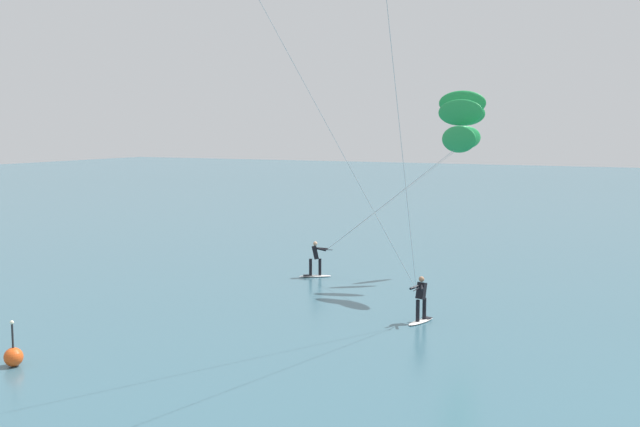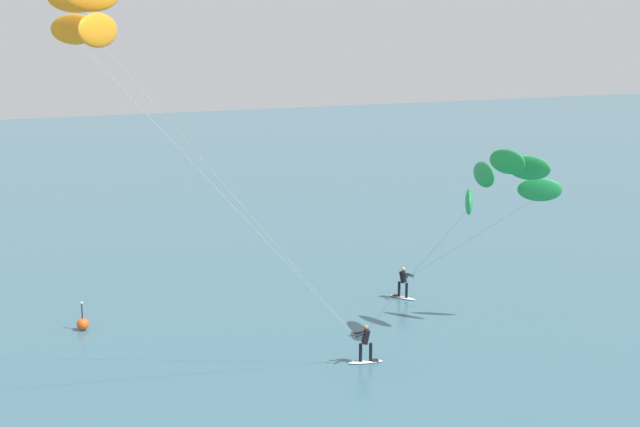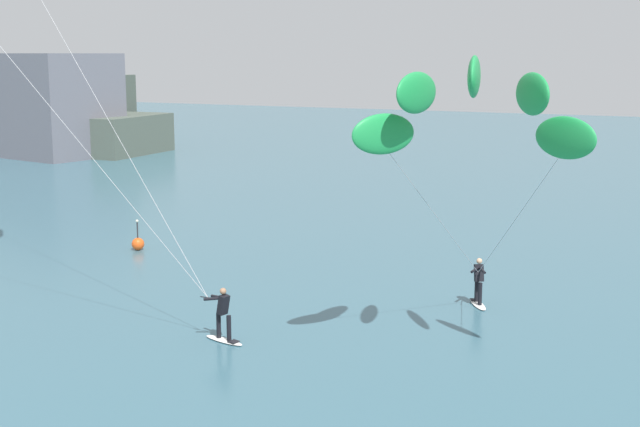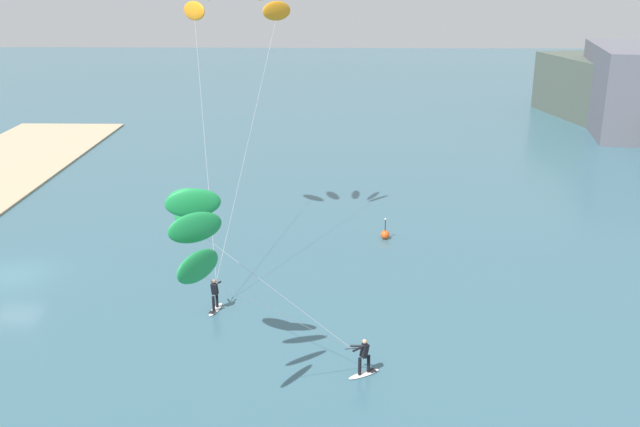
{
  "view_description": "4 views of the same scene",
  "coord_description": "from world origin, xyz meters",
  "views": [
    {
      "loc": [
        -21.94,
        3.19,
        7.01
      ],
      "look_at": [
        7.78,
        17.9,
        3.26
      ],
      "focal_mm": 43.37,
      "sensor_mm": 36.0,
      "label": 1
    },
    {
      "loc": [
        -12.11,
        -19.3,
        14.02
      ],
      "look_at": [
        4.34,
        17.42,
        5.35
      ],
      "focal_mm": 49.66,
      "sensor_mm": 36.0,
      "label": 2
    },
    {
      "loc": [
        17.79,
        -9.6,
        8.59
      ],
      "look_at": [
        4.4,
        17.82,
        3.03
      ],
      "focal_mm": 49.18,
      "sensor_mm": 36.0,
      "label": 3
    },
    {
      "loc": [
        36.17,
        17.96,
        16.16
      ],
      "look_at": [
        3.93,
        17.18,
        5.12
      ],
      "focal_mm": 40.35,
      "sensor_mm": 36.0,
      "label": 4
    }
  ],
  "objects": [
    {
      "name": "kitesurfer_nearshore",
      "position": [
        -6.47,
        12.01,
        14.08
      ],
      "size": [
        12.67,
        6.51,
        15.92
      ],
      "color": "white",
      "rests_on": "ground"
    },
    {
      "name": "marker_buoy",
      "position": [
        -6.18,
        21.03,
        0.3
      ],
      "size": [
        0.56,
        0.56,
        1.38
      ],
      "color": "#EA5119",
      "rests_on": "ground"
    },
    {
      "name": "kitesurfer_mid_water",
      "position": [
        11.28,
        12.93,
        7.0
      ],
      "size": [
        6.2,
        8.67,
        8.57
      ],
      "color": "white",
      "rests_on": "ground"
    }
  ]
}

